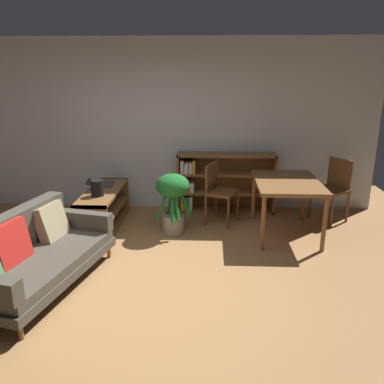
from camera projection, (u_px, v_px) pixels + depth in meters
The scene contains 11 objects.
ground_plane at pixel (136, 288), 4.11m from camera, with size 8.16×8.16×0.00m, color #9E7042.
back_wall_panel at pixel (163, 126), 6.30m from camera, with size 6.80×0.10×2.70m, color silver.
fabric_couch at pixel (31, 253), 4.08m from camera, with size 1.22×1.90×0.77m.
media_console at pixel (104, 209), 5.69m from camera, with size 0.46×1.38×0.55m.
open_laptop at pixel (102, 184), 5.88m from camera, with size 0.43×0.37×0.07m.
desk_speaker at pixel (97, 188), 5.34m from camera, with size 0.17×0.17×0.22m.
potted_floor_plant at pixel (173, 196), 5.39m from camera, with size 0.49×0.52×0.86m.
dining_table at pixel (287, 186), 5.32m from camera, with size 0.86×1.23×0.77m.
dining_chair_near at pixel (334, 186), 5.89m from camera, with size 0.57×0.58×0.94m.
dining_chair_far at pixel (218, 189), 5.79m from camera, with size 0.53×0.56×0.89m.
bookshelf at pixel (220, 182), 6.33m from camera, with size 1.55×0.35×0.95m.
Camera 1 is at (0.75, -3.61, 2.17)m, focal length 36.67 mm.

